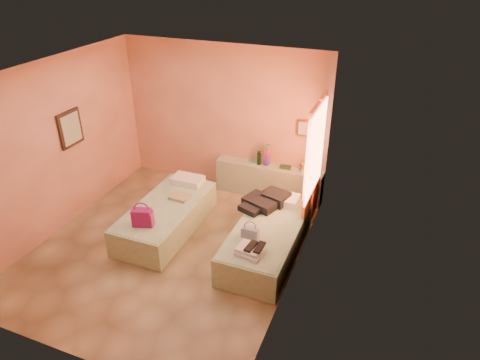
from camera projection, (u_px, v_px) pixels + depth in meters
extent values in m
plane|color=tan|center=(170.00, 247.00, 6.90)|extent=(4.50, 4.50, 0.00)
cube|color=#EC9E7E|center=(224.00, 119.00, 8.06)|extent=(4.00, 0.02, 2.80)
cube|color=#EC9E7E|center=(54.00, 149.00, 6.87)|extent=(0.02, 4.50, 2.80)
cube|color=#EC9E7E|center=(296.00, 196.00, 5.58)|extent=(0.02, 4.50, 2.80)
cube|color=white|center=(153.00, 74.00, 5.55)|extent=(4.00, 4.50, 0.02)
cube|color=beige|center=(316.00, 151.00, 6.56)|extent=(0.02, 1.10, 1.40)
cube|color=#FF783C|center=(309.00, 175.00, 6.62)|extent=(0.05, 0.55, 2.20)
cube|color=#FF783C|center=(318.00, 159.00, 7.10)|extent=(0.05, 0.45, 2.20)
cube|color=#301E15|center=(70.00, 129.00, 7.09)|extent=(0.04, 0.50, 0.60)
cube|color=#B38B3B|center=(304.00, 128.00, 7.51)|extent=(0.25, 0.04, 0.30)
cube|color=#9EA889|center=(269.00, 181.00, 8.14)|extent=(2.05, 0.30, 0.65)
cube|color=#B0CCA4|center=(166.00, 217.00, 7.19)|extent=(0.90, 2.00, 0.50)
cube|color=#B0CCA4|center=(266.00, 241.00, 6.62)|extent=(0.90, 2.00, 0.50)
cylinder|color=black|center=(259.00, 158.00, 7.98)|extent=(0.08, 0.08, 0.26)
cube|color=#971262|center=(267.00, 155.00, 7.92)|extent=(0.10, 0.10, 0.41)
cylinder|color=#52966C|center=(252.00, 161.00, 8.13)|extent=(0.16, 0.16, 0.03)
cube|color=#234125|center=(285.00, 167.00, 7.91)|extent=(0.21, 0.16, 0.03)
cube|color=white|center=(304.00, 166.00, 7.71)|extent=(0.21, 0.21, 0.23)
cube|color=#971262|center=(143.00, 217.00, 6.50)|extent=(0.35, 0.26, 0.29)
cube|color=tan|center=(180.00, 197.00, 7.24)|extent=(0.33, 0.28, 0.05)
cube|color=black|center=(264.00, 202.00, 6.99)|extent=(0.73, 0.73, 0.18)
cube|color=#3B488D|center=(250.00, 233.00, 6.25)|extent=(0.25, 0.11, 0.16)
cube|color=silver|center=(250.00, 251.00, 5.92)|extent=(0.39, 0.35, 0.10)
cube|color=black|center=(255.00, 247.00, 5.90)|extent=(0.23, 0.29, 0.03)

